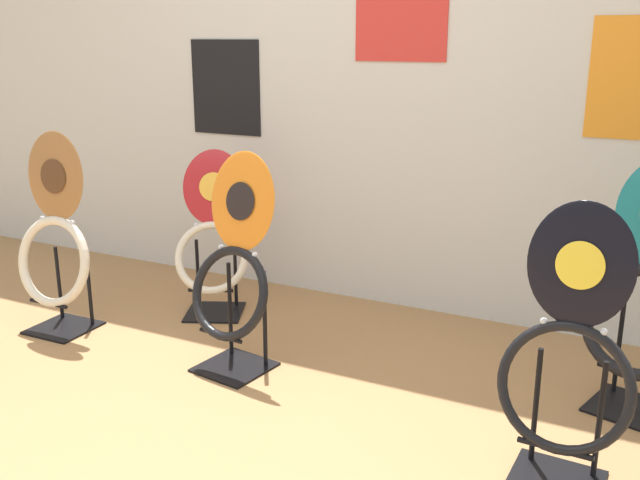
# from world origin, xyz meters

# --- Properties ---
(wall_back) EXTENTS (8.00, 0.07, 2.60)m
(wall_back) POSITION_xyz_m (0.00, 1.98, 1.30)
(wall_back) COLOR silver
(wall_back) RESTS_ON ground_plane
(toilet_seat_display_crimson_swirl) EXTENTS (0.43, 0.41, 0.82)m
(toilet_seat_display_crimson_swirl) POSITION_xyz_m (-0.45, 1.44, 0.39)
(toilet_seat_display_crimson_swirl) COLOR black
(toilet_seat_display_crimson_swirl) RESTS_ON ground_plane
(toilet_seat_display_woodgrain) EXTENTS (0.43, 0.29, 0.95)m
(toilet_seat_display_woodgrain) POSITION_xyz_m (-0.98, 0.91, 0.42)
(toilet_seat_display_woodgrain) COLOR black
(toilet_seat_display_woodgrain) RESTS_ON ground_plane
(toilet_seat_display_orange_sun) EXTENTS (0.42, 0.32, 0.92)m
(toilet_seat_display_orange_sun) POSITION_xyz_m (0.00, 0.94, 0.42)
(toilet_seat_display_orange_sun) COLOR black
(toilet_seat_display_orange_sun) RESTS_ON ground_plane
(toilet_seat_display_jazz_black) EXTENTS (0.41, 0.29, 0.91)m
(toilet_seat_display_jazz_black) POSITION_xyz_m (1.36, 0.70, 0.43)
(toilet_seat_display_jazz_black) COLOR black
(toilet_seat_display_jazz_black) RESTS_ON ground_plane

